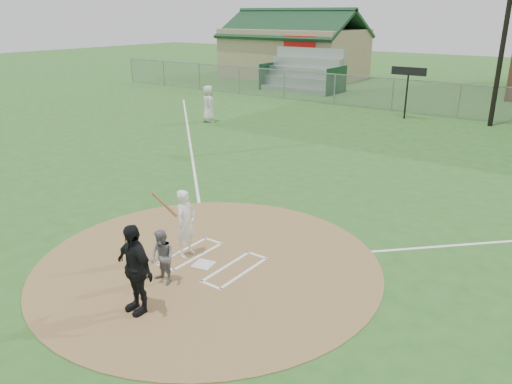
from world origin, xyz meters
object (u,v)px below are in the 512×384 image
Objects in this scene: umpire at (135,269)px; batter_at_plate at (186,223)px; catcher at (162,257)px; ondeck_player at (208,104)px; home_plate at (203,265)px.

batter_at_plate is at bearing 118.40° from umpire.
ondeck_player reaches higher than catcher.
home_plate is 0.26× the size of batter_at_plate.
home_plate is at bearing 89.56° from catcher.
batter_at_plate is at bearing 163.92° from ondeck_player.
umpire is 2.58m from batter_at_plate.
batter_at_plate is (-0.89, 2.42, -0.09)m from umpire.
umpire is 0.95× the size of ondeck_player.
ondeck_player is (-10.90, 14.14, 0.35)m from catcher.
umpire reaches higher than batter_at_plate.
catcher is 1.44m from batter_at_plate.
catcher is 17.86m from ondeck_player.
batter_at_plate is (10.39, -12.82, -0.12)m from ondeck_player.
batter_at_plate reaches higher than home_plate.
umpire is (0.38, -1.10, 0.32)m from catcher.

